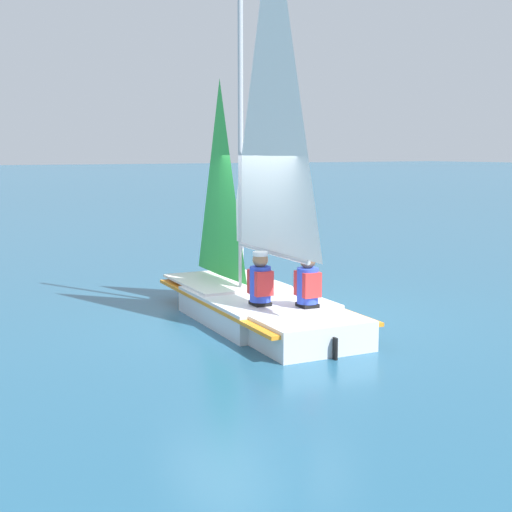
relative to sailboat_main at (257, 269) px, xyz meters
The scene contains 4 objects.
ground_plane 0.81m from the sailboat_main, behind, with size 260.00×260.00×0.00m, color #235675.
sailboat_main is the anchor object (origin of this frame).
sailor_helm 0.70m from the sailboat_main, 26.41° to the right, with size 0.36×0.32×1.16m.
sailor_crew 1.08m from the sailboat_main, 11.23° to the left, with size 0.36×0.32×1.16m.
Camera 1 is at (9.12, -5.37, 2.56)m, focal length 50.00 mm.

